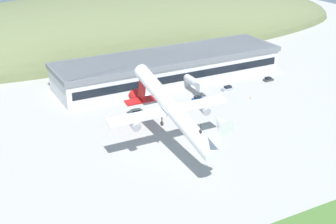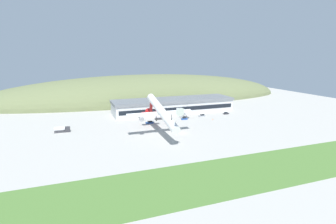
{
  "view_description": "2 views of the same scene",
  "coord_description": "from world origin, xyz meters",
  "px_view_note": "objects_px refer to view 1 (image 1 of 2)",
  "views": [
    {
      "loc": [
        -63.63,
        -96.56,
        59.75
      ],
      "look_at": [
        -13.81,
        -2.89,
        12.83
      ],
      "focal_mm": 50.0,
      "sensor_mm": 36.0,
      "label": 1
    },
    {
      "loc": [
        -52.38,
        -120.77,
        39.75
      ],
      "look_at": [
        -7.68,
        0.15,
        11.81
      ],
      "focal_mm": 28.0,
      "sensor_mm": 36.0,
      "label": 2
    }
  ],
  "objects_px": {
    "jetway_0": "(196,83)",
    "box_truck": "(151,98)",
    "service_car_0": "(136,114)",
    "service_car_2": "(198,99)",
    "service_car_1": "(227,89)",
    "service_car_3": "(268,79)",
    "cargo_airplane": "(171,109)",
    "terminal_building": "(170,65)",
    "traffic_cone_0": "(250,98)"
  },
  "relations": [
    {
      "from": "jetway_0",
      "to": "box_truck",
      "type": "height_order",
      "value": "jetway_0"
    },
    {
      "from": "service_car_0",
      "to": "box_truck",
      "type": "bearing_deg",
      "value": 40.09
    },
    {
      "from": "service_car_2",
      "to": "service_car_1",
      "type": "bearing_deg",
      "value": 12.78
    },
    {
      "from": "service_car_1",
      "to": "service_car_3",
      "type": "xyz_separation_m",
      "value": [
        19.02,
        0.97,
        -0.08
      ]
    },
    {
      "from": "service_car_3",
      "to": "box_truck",
      "type": "bearing_deg",
      "value": 178.02
    },
    {
      "from": "jetway_0",
      "to": "service_car_0",
      "type": "xyz_separation_m",
      "value": [
        -25.87,
        -7.04,
        -3.38
      ]
    },
    {
      "from": "service_car_1",
      "to": "box_truck",
      "type": "bearing_deg",
      "value": 174.78
    },
    {
      "from": "service_car_0",
      "to": "box_truck",
      "type": "relative_size",
      "value": 0.73
    },
    {
      "from": "jetway_0",
      "to": "service_car_2",
      "type": "relative_size",
      "value": 3.08
    },
    {
      "from": "jetway_0",
      "to": "box_truck",
      "type": "relative_size",
      "value": 1.82
    },
    {
      "from": "service_car_0",
      "to": "cargo_airplane",
      "type": "bearing_deg",
      "value": -92.65
    },
    {
      "from": "cargo_airplane",
      "to": "service_car_3",
      "type": "bearing_deg",
      "value": 27.96
    },
    {
      "from": "terminal_building",
      "to": "jetway_0",
      "type": "bearing_deg",
      "value": -86.42
    },
    {
      "from": "traffic_cone_0",
      "to": "service_car_2",
      "type": "bearing_deg",
      "value": 158.12
    },
    {
      "from": "service_car_2",
      "to": "service_car_3",
      "type": "height_order",
      "value": "service_car_2"
    },
    {
      "from": "jetway_0",
      "to": "service_car_0",
      "type": "distance_m",
      "value": 27.03
    },
    {
      "from": "cargo_airplane",
      "to": "box_truck",
      "type": "relative_size",
      "value": 7.55
    },
    {
      "from": "service_car_0",
      "to": "traffic_cone_0",
      "type": "relative_size",
      "value": 8.12
    },
    {
      "from": "cargo_airplane",
      "to": "service_car_1",
      "type": "bearing_deg",
      "value": 37.48
    },
    {
      "from": "service_car_3",
      "to": "box_truck",
      "type": "height_order",
      "value": "box_truck"
    },
    {
      "from": "service_car_0",
      "to": "traffic_cone_0",
      "type": "xyz_separation_m",
      "value": [
        39.94,
        -5.16,
        -0.33
      ]
    },
    {
      "from": "terminal_building",
      "to": "box_truck",
      "type": "bearing_deg",
      "value": -133.29
    },
    {
      "from": "box_truck",
      "to": "cargo_airplane",
      "type": "bearing_deg",
      "value": -107.17
    },
    {
      "from": "service_car_0",
      "to": "service_car_2",
      "type": "bearing_deg",
      "value": 3.85
    },
    {
      "from": "service_car_2",
      "to": "service_car_3",
      "type": "xyz_separation_m",
      "value": [
        33.31,
        4.21,
        -0.08
      ]
    },
    {
      "from": "service_car_1",
      "to": "box_truck",
      "type": "height_order",
      "value": "box_truck"
    },
    {
      "from": "service_car_2",
      "to": "service_car_3",
      "type": "bearing_deg",
      "value": 7.2
    },
    {
      "from": "service_car_0",
      "to": "box_truck",
      "type": "distance_m",
      "value": 11.56
    },
    {
      "from": "service_car_2",
      "to": "box_truck",
      "type": "relative_size",
      "value": 0.59
    },
    {
      "from": "terminal_building",
      "to": "jetway_0",
      "type": "relative_size",
      "value": 7.35
    },
    {
      "from": "service_car_0",
      "to": "service_car_1",
      "type": "relative_size",
      "value": 1.06
    },
    {
      "from": "service_car_2",
      "to": "traffic_cone_0",
      "type": "height_order",
      "value": "service_car_2"
    },
    {
      "from": "jetway_0",
      "to": "cargo_airplane",
      "type": "bearing_deg",
      "value": -130.29
    },
    {
      "from": "jetway_0",
      "to": "service_car_0",
      "type": "bearing_deg",
      "value": -164.78
    },
    {
      "from": "terminal_building",
      "to": "service_car_2",
      "type": "relative_size",
      "value": 22.66
    },
    {
      "from": "service_car_0",
      "to": "box_truck",
      "type": "height_order",
      "value": "box_truck"
    },
    {
      "from": "terminal_building",
      "to": "traffic_cone_0",
      "type": "xyz_separation_m",
      "value": [
        15.15,
        -29.53,
        -5.24
      ]
    },
    {
      "from": "traffic_cone_0",
      "to": "cargo_airplane",
      "type": "bearing_deg",
      "value": -154.41
    },
    {
      "from": "service_car_2",
      "to": "traffic_cone_0",
      "type": "bearing_deg",
      "value": -21.88
    },
    {
      "from": "jetway_0",
      "to": "traffic_cone_0",
      "type": "height_order",
      "value": "jetway_0"
    },
    {
      "from": "cargo_airplane",
      "to": "box_truck",
      "type": "xyz_separation_m",
      "value": [
        9.97,
        32.26,
        -10.68
      ]
    },
    {
      "from": "box_truck",
      "to": "traffic_cone_0",
      "type": "relative_size",
      "value": 11.08
    },
    {
      "from": "cargo_airplane",
      "to": "service_car_2",
      "type": "xyz_separation_m",
      "value": [
        24.36,
        26.4,
        -11.47
      ]
    },
    {
      "from": "service_car_3",
      "to": "box_truck",
      "type": "relative_size",
      "value": 0.59
    },
    {
      "from": "cargo_airplane",
      "to": "service_car_2",
      "type": "bearing_deg",
      "value": 47.3
    },
    {
      "from": "jetway_0",
      "to": "service_car_3",
      "type": "height_order",
      "value": "jetway_0"
    },
    {
      "from": "service_car_1",
      "to": "traffic_cone_0",
      "type": "height_order",
      "value": "service_car_1"
    },
    {
      "from": "service_car_1",
      "to": "traffic_cone_0",
      "type": "relative_size",
      "value": 7.64
    },
    {
      "from": "terminal_building",
      "to": "box_truck",
      "type": "height_order",
      "value": "terminal_building"
    },
    {
      "from": "service_car_0",
      "to": "service_car_2",
      "type": "distance_m",
      "value": 23.26
    }
  ]
}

